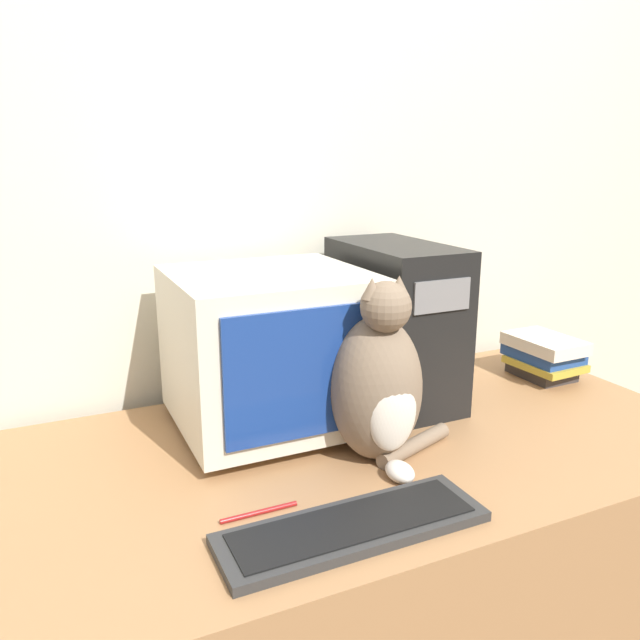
# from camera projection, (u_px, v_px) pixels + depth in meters

# --- Properties ---
(wall_back) EXTENTS (7.00, 0.05, 2.50)m
(wall_back) POSITION_uv_depth(u_px,v_px,m) (290.00, 208.00, 1.69)
(wall_back) COLOR beige
(wall_back) RESTS_ON ground_plane
(desk) EXTENTS (1.58, 0.83, 0.77)m
(desk) POSITION_uv_depth(u_px,v_px,m) (371.00, 587.00, 1.50)
(desk) COLOR #9E7047
(desk) RESTS_ON ground_plane
(crt_monitor) EXTENTS (0.43, 0.41, 0.37)m
(crt_monitor) POSITION_uv_depth(u_px,v_px,m) (270.00, 349.00, 1.42)
(crt_monitor) COLOR beige
(crt_monitor) RESTS_ON desk
(computer_tower) EXTENTS (0.21, 0.40, 0.41)m
(computer_tower) POSITION_uv_depth(u_px,v_px,m) (394.00, 323.00, 1.60)
(computer_tower) COLOR black
(computer_tower) RESTS_ON desk
(keyboard) EXTENTS (0.47, 0.15, 0.02)m
(keyboard) POSITION_uv_depth(u_px,v_px,m) (353.00, 527.00, 1.06)
(keyboard) COLOR #2D2D2D
(keyboard) RESTS_ON desk
(cat) EXTENTS (0.29, 0.25, 0.39)m
(cat) POSITION_uv_depth(u_px,v_px,m) (379.00, 385.00, 1.28)
(cat) COLOR #7A6651
(cat) RESTS_ON desk
(book_stack) EXTENTS (0.16, 0.22, 0.12)m
(book_stack) POSITION_uv_depth(u_px,v_px,m) (544.00, 356.00, 1.78)
(book_stack) COLOR #383333
(book_stack) RESTS_ON desk
(pen) EXTENTS (0.14, 0.01, 0.01)m
(pen) POSITION_uv_depth(u_px,v_px,m) (259.00, 512.00, 1.11)
(pen) COLOR maroon
(pen) RESTS_ON desk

